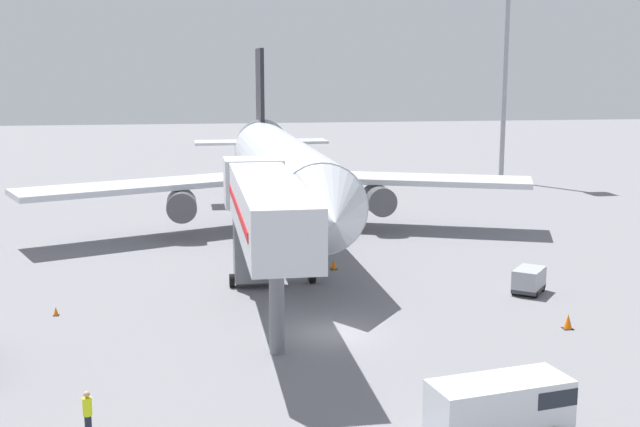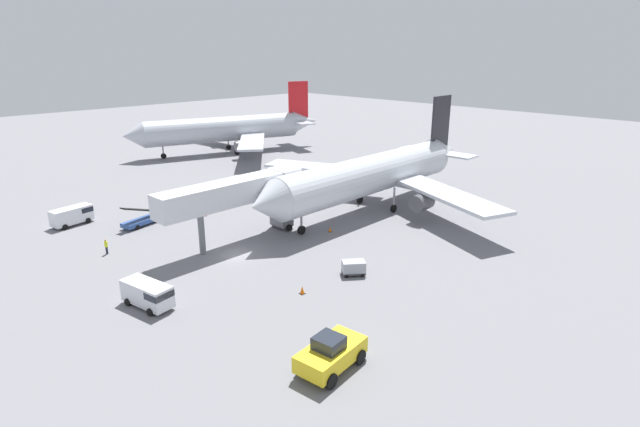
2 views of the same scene
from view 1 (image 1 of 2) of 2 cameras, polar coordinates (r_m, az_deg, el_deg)
The scene contains 10 objects.
ground_plane at distance 40.46m, azimuth 0.91°, elevation -8.41°, with size 300.00×300.00×0.00m, color slate.
airplane_at_gate at distance 62.32m, azimuth -2.68°, elevation 3.08°, with size 40.72×43.14×14.66m.
jet_bridge at distance 41.72m, azimuth -3.94°, elevation 0.32°, with size 3.48×18.71×7.63m.
service_van_near_right at distance 29.88m, azimuth 12.77°, elevation -13.05°, with size 5.27×2.89×2.23m.
baggage_cart_far_right at distance 48.60m, azimuth 14.49°, elevation -4.52°, with size 2.54×2.68×1.47m.
ground_crew_worker_foreground at distance 30.58m, azimuth -16.04°, elevation -13.35°, with size 0.46×0.46×1.74m.
safety_cone_alpha at distance 42.81m, azimuth 17.07°, elevation -7.28°, with size 0.50×0.50×0.77m.
safety_cone_bravo at distance 52.63m, azimuth 0.97°, elevation -3.59°, with size 0.45×0.45×0.68m.
safety_cone_charlie at distance 45.30m, azimuth -18.10°, elevation -6.56°, with size 0.31×0.31×0.48m.
apron_light_mast at distance 94.75m, azimuth 13.06°, elevation 13.45°, with size 2.40×2.40×26.98m.
Camera 1 is at (-6.41, -37.77, 13.00)m, focal length 45.46 mm.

